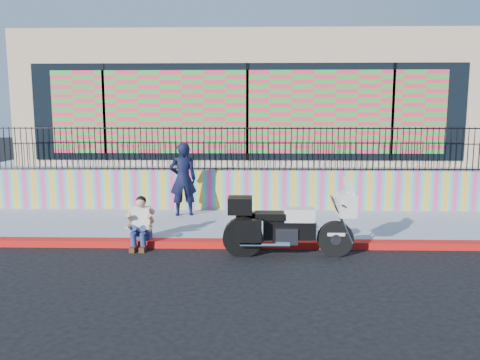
{
  "coord_description": "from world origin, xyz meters",
  "views": [
    {
      "loc": [
        0.16,
        -9.62,
        2.82
      ],
      "look_at": [
        -0.13,
        1.2,
        1.27
      ],
      "focal_mm": 35.0,
      "sensor_mm": 36.0,
      "label": 1
    }
  ],
  "objects": [
    {
      "name": "seated_man",
      "position": [
        -2.2,
        -0.11,
        0.45
      ],
      "size": [
        0.54,
        0.71,
        1.06
      ],
      "color": "navy",
      "rests_on": "ground"
    },
    {
      "name": "storefront_building",
      "position": [
        0.0,
        8.13,
        3.25
      ],
      "size": [
        14.0,
        8.06,
        4.0
      ],
      "color": "tan",
      "rests_on": "elevated_platform"
    },
    {
      "name": "red_curb",
      "position": [
        0.0,
        0.0,
        0.07
      ],
      "size": [
        16.0,
        0.3,
        0.15
      ],
      "primitive_type": "cube",
      "color": "red",
      "rests_on": "ground"
    },
    {
      "name": "police_motorcycle",
      "position": [
        0.84,
        -0.59,
        0.66
      ],
      "size": [
        2.54,
        0.84,
        1.58
      ],
      "color": "black",
      "rests_on": "ground"
    },
    {
      "name": "ground",
      "position": [
        0.0,
        0.0,
        0.0
      ],
      "size": [
        90.0,
        90.0,
        0.0
      ],
      "primitive_type": "plane",
      "color": "black",
      "rests_on": "ground"
    },
    {
      "name": "metal_fence",
      "position": [
        0.0,
        3.25,
        1.85
      ],
      "size": [
        15.8,
        0.04,
        1.2
      ],
      "primitive_type": null,
      "color": "black",
      "rests_on": "mural_wall"
    },
    {
      "name": "police_officer",
      "position": [
        -1.66,
        2.43,
        1.11
      ],
      "size": [
        0.79,
        0.61,
        1.92
      ],
      "primitive_type": "imported",
      "rotation": [
        0.0,
        0.0,
        3.38
      ],
      "color": "black",
      "rests_on": "sidewalk"
    },
    {
      "name": "sidewalk",
      "position": [
        0.0,
        1.65,
        0.07
      ],
      "size": [
        16.0,
        3.0,
        0.15
      ],
      "primitive_type": "cube",
      "color": "#878DA2",
      "rests_on": "ground"
    },
    {
      "name": "mural_wall",
      "position": [
        0.0,
        3.25,
        0.7
      ],
      "size": [
        16.0,
        0.2,
        1.1
      ],
      "primitive_type": "cube",
      "color": "#E33B85",
      "rests_on": "sidewalk"
    },
    {
      "name": "elevated_platform",
      "position": [
        0.0,
        8.35,
        0.62
      ],
      "size": [
        16.0,
        10.0,
        1.25
      ],
      "primitive_type": "cube",
      "color": "#878DA2",
      "rests_on": "ground"
    }
  ]
}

